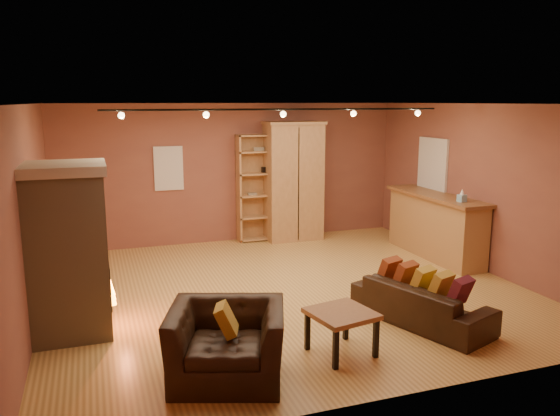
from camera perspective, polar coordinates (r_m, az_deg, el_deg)
name	(u,v)px	position (r m, az deg, el deg)	size (l,w,h in m)	color
floor	(287,290)	(8.45, 0.77, -8.52)	(7.00, 7.00, 0.00)	#B1823E
ceiling	(288,104)	(7.96, 0.83, 10.83)	(7.00, 7.00, 0.00)	#55371A
back_wall	(233,173)	(11.16, -4.92, 3.66)	(7.00, 0.02, 2.80)	brown
left_wall	(30,216)	(7.66, -24.65, -0.75)	(0.02, 6.50, 2.80)	brown
right_wall	(482,188)	(9.83, 20.35, 2.00)	(0.02, 6.50, 2.80)	brown
fireplace	(69,250)	(7.11, -21.17, -4.14)	(1.01, 0.98, 2.12)	tan
back_window	(169,168)	(10.88, -11.57, 4.08)	(0.56, 0.04, 0.86)	white
bookcase	(258,187)	(11.22, -2.31, 2.24)	(0.89, 0.35, 2.18)	tan
armoire	(293,181)	(11.25, 1.39, 2.85)	(1.20, 0.68, 2.44)	tan
bar_counter	(435,225)	(10.45, 15.91, -1.74)	(0.65, 2.45, 1.17)	tan
tissue_box	(462,196)	(9.68, 18.48, 1.15)	(0.14, 0.14, 0.23)	#87BBD8
right_window	(433,164)	(10.89, 15.66, 4.43)	(0.05, 0.90, 1.00)	white
loveseat	(422,295)	(7.36, 14.58, -8.81)	(1.12, 1.91, 0.77)	black
armchair	(227,331)	(5.78, -5.60, -12.68)	(1.36, 1.10, 1.02)	black
coffee_table	(341,318)	(6.33, 6.44, -11.31)	(0.78, 0.78, 0.51)	brown
track_rail	(283,111)	(8.15, 0.34, 10.06)	(5.20, 0.09, 0.13)	black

